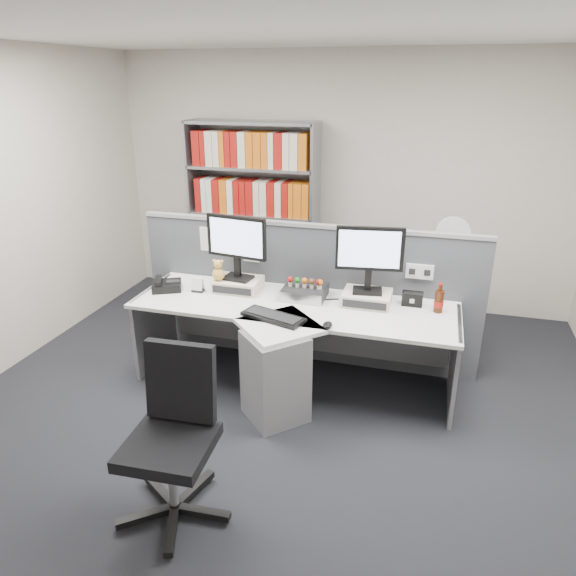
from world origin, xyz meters
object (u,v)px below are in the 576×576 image
(desk, at_px, (286,345))
(speaker, at_px, (412,299))
(mouse, at_px, (328,325))
(filing_cabinet, at_px, (444,306))
(monitor_left, at_px, (237,242))
(office_chair, at_px, (174,430))
(monitor_right, at_px, (370,254))
(desk_fan, at_px, (452,238))
(keyboard, at_px, (273,317))
(shelving_unit, at_px, (254,217))
(desk_phone, at_px, (166,285))
(desk_calendar, at_px, (198,286))
(desktop_pc, at_px, (305,292))
(cola_bottle, at_px, (439,301))

(desk, height_order, speaker, speaker)
(mouse, height_order, filing_cabinet, mouse)
(monitor_left, relative_size, office_chair, 0.54)
(monitor_right, xyz_separation_m, office_chair, (-0.86, -1.69, -0.60))
(desk_fan, bearing_deg, keyboard, -130.54)
(mouse, relative_size, shelving_unit, 0.05)
(keyboard, bearing_deg, mouse, -5.50)
(keyboard, height_order, speaker, speaker)
(desk, bearing_deg, desk_phone, 168.90)
(desk_phone, distance_m, filing_cabinet, 2.64)
(monitor_right, bearing_deg, mouse, -112.46)
(desk_calendar, bearing_deg, desktop_pc, 7.90)
(desk_phone, distance_m, speaker, 2.06)
(desktop_pc, height_order, office_chair, office_chair)
(desk_fan, distance_m, office_chair, 3.13)
(desk_calendar, bearing_deg, keyboard, -24.00)
(desktop_pc, bearing_deg, shelving_unit, 122.96)
(keyboard, height_order, desk_calendar, desk_calendar)
(monitor_left, xyz_separation_m, monitor_right, (1.10, -0.00, -0.01))
(desk_fan, relative_size, office_chair, 0.53)
(desk, height_order, filing_cabinet, desk)
(filing_cabinet, bearing_deg, desk_phone, -153.20)
(desktop_pc, xyz_separation_m, speaker, (0.86, 0.07, 0.01))
(monitor_right, bearing_deg, desk_calendar, -174.75)
(monitor_right, relative_size, mouse, 4.95)
(monitor_left, xyz_separation_m, desk_fan, (1.74, 1.02, -0.11))
(monitor_right, distance_m, desk_fan, 1.20)
(desktop_pc, distance_m, mouse, 0.59)
(speaker, bearing_deg, monitor_left, -177.29)
(cola_bottle, bearing_deg, desk_phone, -176.20)
(desk_calendar, height_order, filing_cabinet, desk_calendar)
(desk_phone, relative_size, desk_calendar, 2.52)
(cola_bottle, bearing_deg, desk, -161.62)
(monitor_right, bearing_deg, desk_phone, -174.55)
(monitor_left, bearing_deg, speaker, 2.71)
(keyboard, height_order, shelving_unit, shelving_unit)
(office_chair, bearing_deg, desk_calendar, 109.64)
(desk_fan, bearing_deg, desk_phone, -153.21)
(desk_calendar, height_order, office_chair, office_chair)
(office_chair, bearing_deg, speaker, 55.59)
(desk, xyz_separation_m, shelving_unit, (-0.90, 1.85, 0.52))
(cola_bottle, distance_m, shelving_unit, 2.51)
(monitor_right, relative_size, shelving_unit, 0.27)
(shelving_unit, bearing_deg, cola_bottle, -36.20)
(keyboard, bearing_deg, monitor_left, 134.13)
(shelving_unit, bearing_deg, mouse, -57.72)
(mouse, bearing_deg, cola_bottle, 33.27)
(monitor_left, xyz_separation_m, mouse, (0.89, -0.52, -0.40))
(monitor_right, distance_m, desktop_pc, 0.63)
(cola_bottle, bearing_deg, desk_fan, 85.46)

